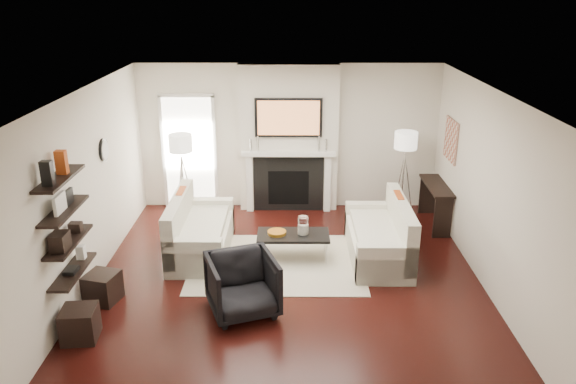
{
  "coord_description": "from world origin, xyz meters",
  "views": [
    {
      "loc": [
        0.03,
        -7.08,
        3.97
      ],
      "look_at": [
        0.0,
        0.6,
        1.15
      ],
      "focal_mm": 35.0,
      "sensor_mm": 36.0,
      "label": 1
    }
  ],
  "objects_px": {
    "armchair": "(242,283)",
    "lamp_right_shade": "(406,140)",
    "loveseat_right_base": "(378,245)",
    "ottoman_near": "(103,287)",
    "coffee_table": "(293,235)",
    "lamp_left_shade": "(180,143)",
    "loveseat_left_base": "(202,240)"
  },
  "relations": [
    {
      "from": "coffee_table",
      "to": "loveseat_left_base",
      "type": "bearing_deg",
      "value": 171.19
    },
    {
      "from": "lamp_right_shade",
      "to": "ottoman_near",
      "type": "xyz_separation_m",
      "value": [
        -4.52,
        -2.92,
        -1.25
      ]
    },
    {
      "from": "loveseat_left_base",
      "to": "armchair",
      "type": "height_order",
      "value": "armchair"
    },
    {
      "from": "coffee_table",
      "to": "lamp_right_shade",
      "type": "distance_m",
      "value": 2.8
    },
    {
      "from": "loveseat_right_base",
      "to": "lamp_left_shade",
      "type": "relative_size",
      "value": 4.5
    },
    {
      "from": "armchair",
      "to": "lamp_right_shade",
      "type": "relative_size",
      "value": 2.13
    },
    {
      "from": "lamp_left_shade",
      "to": "lamp_right_shade",
      "type": "relative_size",
      "value": 1.0
    },
    {
      "from": "lamp_right_shade",
      "to": "loveseat_right_base",
      "type": "bearing_deg",
      "value": -112.15
    },
    {
      "from": "loveseat_right_base",
      "to": "coffee_table",
      "type": "relative_size",
      "value": 1.64
    },
    {
      "from": "loveseat_right_base",
      "to": "coffee_table",
      "type": "height_order",
      "value": "same"
    },
    {
      "from": "loveseat_right_base",
      "to": "ottoman_near",
      "type": "xyz_separation_m",
      "value": [
        -3.85,
        -1.29,
        -0.01
      ]
    },
    {
      "from": "loveseat_left_base",
      "to": "coffee_table",
      "type": "height_order",
      "value": "same"
    },
    {
      "from": "loveseat_right_base",
      "to": "armchair",
      "type": "distance_m",
      "value": 2.51
    },
    {
      "from": "armchair",
      "to": "lamp_left_shade",
      "type": "xyz_separation_m",
      "value": [
        -1.28,
        2.99,
        1.02
      ]
    },
    {
      "from": "coffee_table",
      "to": "armchair",
      "type": "relative_size",
      "value": 1.29
    },
    {
      "from": "loveseat_right_base",
      "to": "loveseat_left_base",
      "type": "bearing_deg",
      "value": 176.32
    },
    {
      "from": "coffee_table",
      "to": "ottoman_near",
      "type": "xyz_separation_m",
      "value": [
        -2.55,
        -1.24,
        -0.2
      ]
    },
    {
      "from": "loveseat_right_base",
      "to": "ottoman_near",
      "type": "distance_m",
      "value": 4.06
    },
    {
      "from": "lamp_right_shade",
      "to": "loveseat_left_base",
      "type": "bearing_deg",
      "value": -156.86
    },
    {
      "from": "loveseat_left_base",
      "to": "ottoman_near",
      "type": "xyz_separation_m",
      "value": [
        -1.11,
        -1.46,
        -0.01
      ]
    },
    {
      "from": "loveseat_left_base",
      "to": "lamp_left_shade",
      "type": "xyz_separation_m",
      "value": [
        -0.49,
        1.26,
        1.24
      ]
    },
    {
      "from": "coffee_table",
      "to": "armchair",
      "type": "bearing_deg",
      "value": -113.48
    },
    {
      "from": "armchair",
      "to": "loveseat_right_base",
      "type": "bearing_deg",
      "value": 18.86
    },
    {
      "from": "lamp_left_shade",
      "to": "ottoman_near",
      "type": "height_order",
      "value": "lamp_left_shade"
    },
    {
      "from": "coffee_table",
      "to": "lamp_left_shade",
      "type": "distance_m",
      "value": 2.65
    },
    {
      "from": "coffee_table",
      "to": "lamp_left_shade",
      "type": "bearing_deg",
      "value": 142.44
    },
    {
      "from": "coffee_table",
      "to": "loveseat_right_base",
      "type": "bearing_deg",
      "value": 2.07
    },
    {
      "from": "loveseat_left_base",
      "to": "armchair",
      "type": "bearing_deg",
      "value": -65.47
    },
    {
      "from": "loveseat_right_base",
      "to": "lamp_right_shade",
      "type": "xyz_separation_m",
      "value": [
        0.67,
        1.64,
        1.24
      ]
    },
    {
      "from": "lamp_right_shade",
      "to": "coffee_table",
      "type": "bearing_deg",
      "value": -139.51
    },
    {
      "from": "coffee_table",
      "to": "armchair",
      "type": "distance_m",
      "value": 1.64
    },
    {
      "from": "armchair",
      "to": "ottoman_near",
      "type": "relative_size",
      "value": 2.13
    }
  ]
}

